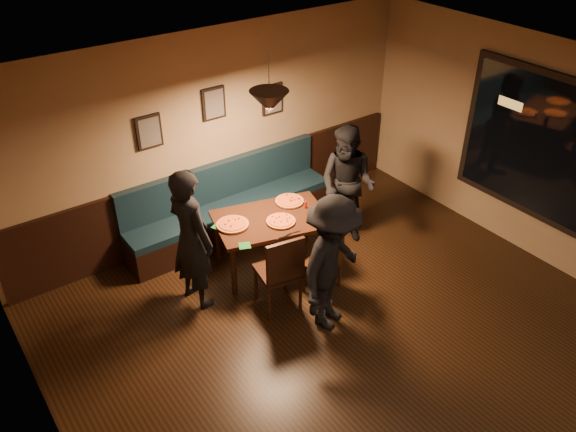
# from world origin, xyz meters

# --- Properties ---
(floor) EXTENTS (7.00, 7.00, 0.00)m
(floor) POSITION_xyz_m (0.00, 0.00, 0.00)
(floor) COLOR black
(floor) RESTS_ON ground
(ceiling) EXTENTS (7.00, 7.00, 0.00)m
(ceiling) POSITION_xyz_m (0.00, 0.00, 2.80)
(ceiling) COLOR silver
(ceiling) RESTS_ON ground
(wall_back) EXTENTS (6.00, 0.00, 6.00)m
(wall_back) POSITION_xyz_m (0.00, 3.50, 1.40)
(wall_back) COLOR #8C704F
(wall_back) RESTS_ON ground
(wainscot) EXTENTS (5.88, 0.06, 1.00)m
(wainscot) POSITION_xyz_m (0.00, 3.47, 0.50)
(wainscot) COLOR black
(wainscot) RESTS_ON ground
(booth_bench) EXTENTS (3.00, 0.60, 1.00)m
(booth_bench) POSITION_xyz_m (0.00, 3.20, 0.50)
(booth_bench) COLOR #0F232D
(booth_bench) RESTS_ON ground
(window_frame) EXTENTS (0.06, 2.56, 1.86)m
(window_frame) POSITION_xyz_m (2.96, 0.50, 1.50)
(window_frame) COLOR black
(window_frame) RESTS_ON wall_right
(window_glass) EXTENTS (0.00, 2.40, 2.40)m
(window_glass) POSITION_xyz_m (2.93, 0.50, 1.50)
(window_glass) COLOR black
(window_glass) RESTS_ON wall_right
(picture_left) EXTENTS (0.32, 0.04, 0.42)m
(picture_left) POSITION_xyz_m (-0.90, 3.47, 1.70)
(picture_left) COLOR black
(picture_left) RESTS_ON wall_back
(picture_center) EXTENTS (0.32, 0.04, 0.42)m
(picture_center) POSITION_xyz_m (0.00, 3.47, 1.85)
(picture_center) COLOR black
(picture_center) RESTS_ON wall_back
(picture_right) EXTENTS (0.32, 0.04, 0.42)m
(picture_right) POSITION_xyz_m (0.90, 3.47, 1.70)
(picture_right) COLOR black
(picture_right) RESTS_ON wall_back
(pendant_lamp) EXTENTS (0.44, 0.44, 0.25)m
(pendant_lamp) POSITION_xyz_m (0.04, 2.27, 2.25)
(pendant_lamp) COLOR black
(pendant_lamp) RESTS_ON ceiling
(dining_table) EXTENTS (1.56, 1.21, 0.74)m
(dining_table) POSITION_xyz_m (0.04, 2.27, 0.37)
(dining_table) COLOR black
(dining_table) RESTS_ON floor
(chair_near_left) EXTENTS (0.53, 0.53, 1.03)m
(chair_near_left) POSITION_xyz_m (-0.32, 1.62, 0.52)
(chair_near_left) COLOR black
(chair_near_left) RESTS_ON floor
(chair_near_right) EXTENTS (0.49, 0.49, 0.84)m
(chair_near_right) POSITION_xyz_m (0.27, 1.54, 0.42)
(chair_near_right) COLOR black
(chair_near_right) RESTS_ON floor
(diner_left) EXTENTS (0.53, 0.71, 1.76)m
(diner_left) POSITION_xyz_m (-1.05, 2.26, 0.88)
(diner_left) COLOR black
(diner_left) RESTS_ON floor
(diner_right) EXTENTS (0.89, 0.98, 1.64)m
(diner_right) POSITION_xyz_m (1.25, 2.25, 0.82)
(diner_right) COLOR black
(diner_right) RESTS_ON floor
(diner_front) EXTENTS (1.22, 1.00, 1.64)m
(diner_front) POSITION_xyz_m (-0.01, 1.03, 0.82)
(diner_front) COLOR black
(diner_front) RESTS_ON floor
(pizza_a) EXTENTS (0.50, 0.50, 0.04)m
(pizza_a) POSITION_xyz_m (-0.43, 2.40, 0.76)
(pizza_a) COLOR orange
(pizza_a) RESTS_ON dining_table
(pizza_b) EXTENTS (0.40, 0.40, 0.04)m
(pizza_b) POSITION_xyz_m (0.08, 2.12, 0.76)
(pizza_b) COLOR gold
(pizza_b) RESTS_ON dining_table
(pizza_c) EXTENTS (0.42, 0.42, 0.04)m
(pizza_c) POSITION_xyz_m (0.44, 2.44, 0.76)
(pizza_c) COLOR orange
(pizza_c) RESTS_ON dining_table
(soda_glass) EXTENTS (0.08, 0.08, 0.14)m
(soda_glass) POSITION_xyz_m (0.60, 1.96, 0.81)
(soda_glass) COLOR black
(soda_glass) RESTS_ON dining_table
(tabasco_bottle) EXTENTS (0.04, 0.04, 0.12)m
(tabasco_bottle) POSITION_xyz_m (0.52, 2.20, 0.80)
(tabasco_bottle) COLOR #921404
(tabasco_bottle) RESTS_ON dining_table
(napkin_a) EXTENTS (0.22, 0.22, 0.01)m
(napkin_a) POSITION_xyz_m (-0.56, 2.47, 0.74)
(napkin_a) COLOR #1B671E
(napkin_a) RESTS_ON dining_table
(napkin_b) EXTENTS (0.18, 0.18, 0.01)m
(napkin_b) POSITION_xyz_m (-0.54, 1.96, 0.74)
(napkin_b) COLOR #1B6825
(napkin_b) RESTS_ON dining_table
(cutlery_set) EXTENTS (0.18, 0.04, 0.00)m
(cutlery_set) POSITION_xyz_m (-0.01, 1.85, 0.74)
(cutlery_set) COLOR silver
(cutlery_set) RESTS_ON dining_table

